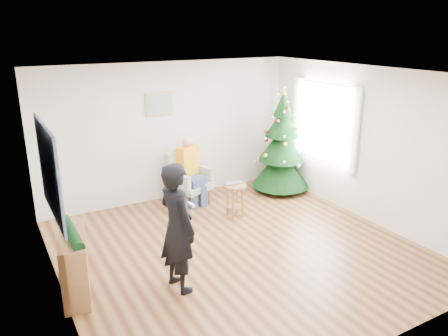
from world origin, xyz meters
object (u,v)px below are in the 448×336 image
stool (235,200)px  armchair (189,184)px  standing_man (177,228)px  christmas_tree (282,146)px  console (75,264)px

stool → armchair: armchair is taller
stool → standing_man: (-1.77, -1.55, 0.54)m
christmas_tree → console: bearing=-159.1°
armchair → christmas_tree: bearing=-31.1°
stool → armchair: 1.08m
christmas_tree → stool: (-1.46, -0.65, -0.64)m
christmas_tree → standing_man: bearing=-145.7°
christmas_tree → console: 4.72m
christmas_tree → armchair: size_ratio=2.13×
christmas_tree → console: (-4.38, -1.68, -0.54)m
standing_man → console: bearing=56.1°
stool → armchair: (-0.43, 0.99, 0.06)m
console → standing_man: bearing=-13.1°
stool → standing_man: standing_man is taller
armchair → console: 3.20m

